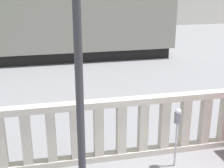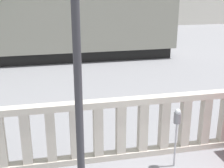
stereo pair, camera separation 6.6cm
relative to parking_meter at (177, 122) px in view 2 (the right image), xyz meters
The scene contains 2 objects.
balustrade 0.74m from the parking_meter, 116.44° to the left, with size 17.59×0.24×1.42m.
parking_meter is the anchor object (origin of this frame).
Camera 2 is at (-2.26, -3.36, 3.85)m, focal length 50.00 mm.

